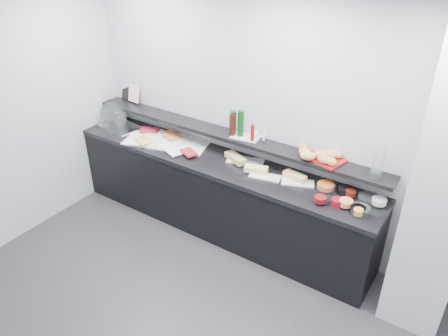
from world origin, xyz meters
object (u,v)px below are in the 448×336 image
Objects in this scene: sandwich_plate_mid at (265,177)px; cloche_base at (120,127)px; framed_print at (129,91)px; carafe at (378,163)px; condiment_tray at (246,137)px; bread_tray at (324,159)px.

cloche_base is at bearing 166.72° from sandwich_plate_mid.
carafe is (3.16, -0.15, 0.02)m from framed_print.
cloche_base is 1.70m from condiment_tray.
carafe reaches higher than condiment_tray.
condiment_tray is at bearing 14.77° from cloche_base.
carafe reaches higher than bread_tray.
cloche_base is 1.65× the size of carafe.
condiment_tray is 0.99× the size of carafe.
framed_print is at bearing 168.58° from condiment_tray.
carafe is (3.06, 0.17, 0.38)m from cloche_base.
cloche_base is at bearing -66.68° from framed_print.
framed_print is 2.66m from bread_tray.
cloche_base is 2.05m from sandwich_plate_mid.
bread_tray is (0.50, 0.23, 0.25)m from sandwich_plate_mid.
cloche_base is 2.57m from bread_tray.
cloche_base is at bearing 179.12° from condiment_tray.
cloche_base is 1.90× the size of framed_print.
cloche_base is 3.09m from carafe.
sandwich_plate_mid is 2.21m from framed_print.
sandwich_plate_mid is 1.20× the size of framed_print.
condiment_tray is (-0.38, 0.23, 0.25)m from sandwich_plate_mid.
bread_tray is at bearing 11.74° from sandwich_plate_mid.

